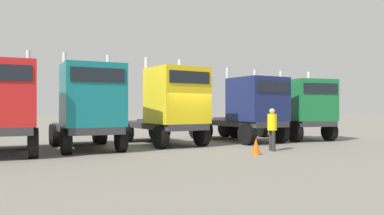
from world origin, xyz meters
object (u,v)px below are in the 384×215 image
at_px(semi_truck_yellow, 170,106).
at_px(semi_truck_navy, 249,109).
at_px(semi_truck_teal, 89,107).
at_px(semi_truck_red, 1,107).
at_px(semi_truck_green, 300,109).
at_px(visitor_in_hivis, 272,126).
at_px(traffic_cone_near, 256,146).

distance_m(semi_truck_yellow, semi_truck_navy, 4.49).
bearing_deg(semi_truck_teal, semi_truck_navy, 92.75).
distance_m(semi_truck_red, semi_truck_yellow, 7.48).
xyz_separation_m(semi_truck_teal, semi_truck_yellow, (4.03, 0.44, 0.07)).
height_order(semi_truck_green, visitor_in_hivis, semi_truck_green).
height_order(semi_truck_navy, semi_truck_green, semi_truck_navy).
relative_size(semi_truck_navy, visitor_in_hivis, 3.46).
bearing_deg(visitor_in_hivis, semi_truck_green, -129.04).
distance_m(semi_truck_yellow, semi_truck_green, 8.06).
xyz_separation_m(semi_truck_red, semi_truck_green, (15.47, 0.20, -0.09)).
distance_m(semi_truck_red, visitor_in_hivis, 10.86).
bearing_deg(semi_truck_red, semi_truck_teal, 100.75).
bearing_deg(semi_truck_teal, semi_truck_yellow, 98.78).
xyz_separation_m(semi_truck_red, semi_truck_yellow, (7.44, 0.80, 0.08)).
bearing_deg(semi_truck_green, visitor_in_hivis, -44.29).
bearing_deg(semi_truck_navy, semi_truck_teal, -92.10).
height_order(semi_truck_green, traffic_cone_near, semi_truck_green).
bearing_deg(semi_truck_navy, semi_truck_green, 84.88).
xyz_separation_m(semi_truck_teal, traffic_cone_near, (5.40, -4.58, -1.54)).
distance_m(semi_truck_navy, traffic_cone_near, 5.73).
bearing_deg(traffic_cone_near, visitor_in_hivis, 27.21).
relative_size(semi_truck_green, visitor_in_hivis, 3.53).
distance_m(semi_truck_teal, semi_truck_navy, 8.50).
xyz_separation_m(semi_truck_green, traffic_cone_near, (-6.66, -4.42, -1.44)).
relative_size(semi_truck_teal, visitor_in_hivis, 3.35).
distance_m(semi_truck_red, semi_truck_teal, 3.43).
relative_size(semi_truck_yellow, semi_truck_navy, 1.02).
distance_m(semi_truck_green, traffic_cone_near, 8.12).
xyz_separation_m(semi_truck_teal, visitor_in_hivis, (6.85, -3.83, -0.82)).
distance_m(semi_truck_teal, semi_truck_green, 12.07).
relative_size(semi_truck_teal, semi_truck_green, 0.95).
bearing_deg(semi_truck_red, traffic_cone_near, 69.12).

